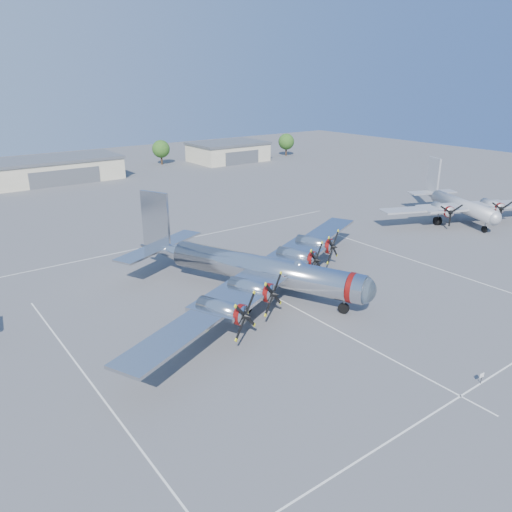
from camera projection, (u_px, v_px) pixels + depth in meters
ground at (278, 299)px, 54.57m from camera, size 260.00×260.00×0.00m
parking_lines at (289, 304)px, 53.25m from camera, size 60.00×50.08×0.01m
hangar_center at (56, 169)px, 115.48m from camera, size 28.60×14.60×5.40m
hangar_east at (228, 152)px, 142.45m from camera, size 20.60×14.60×5.40m
tree_east at (161, 149)px, 136.38m from camera, size 4.80×4.80×6.64m
tree_far_east at (286, 142)px, 151.69m from camera, size 4.80×4.80×6.64m
main_bomber_b29 at (252, 293)px, 56.16m from camera, size 54.65×47.43×10.13m
twin_engine_east at (457, 221)px, 83.91m from camera, size 35.49×30.99×9.38m
info_placard at (482, 376)px, 39.31m from camera, size 0.49×0.08×0.93m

